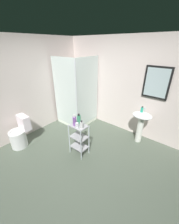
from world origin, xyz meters
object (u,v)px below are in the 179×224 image
at_px(hand_soap_bottle, 142,110).
at_px(shower_stall, 77,109).
at_px(storage_cart, 79,137).
at_px(lotion_bottle_white, 82,125).
at_px(pedestal_sink, 141,122).
at_px(conditioner_bottle_purple, 74,121).
at_px(rinse_cup, 77,125).
at_px(toilet, 20,134).
at_px(body_wash_bottle_green, 79,119).

bearing_deg(hand_soap_bottle, shower_stall, -169.50).
bearing_deg(storage_cart, lotion_bottle_white, -14.08).
height_order(pedestal_sink, conditioner_bottle_purple, conditioner_bottle_purple).
bearing_deg(rinse_cup, shower_stall, 134.40).
relative_size(storage_cart, rinse_cup, 7.58).
relative_size(toilet, lotion_bottle_white, 4.36).
distance_m(conditioner_bottle_purple, lotion_bottle_white, 0.19).
relative_size(shower_stall, lotion_bottle_white, 11.49).
distance_m(body_wash_bottle_green, rinse_cup, 0.17).
distance_m(toilet, conditioner_bottle_purple, 1.50).
xyz_separation_m(storage_cart, lotion_bottle_white, (0.12, -0.03, 0.38)).
xyz_separation_m(hand_soap_bottle, conditioner_bottle_purple, (-0.91, -1.37, -0.03)).
distance_m(storage_cart, conditioner_bottle_purple, 0.42).
bearing_deg(rinse_cup, conditioner_bottle_purple, 166.60).
height_order(pedestal_sink, body_wash_bottle_green, body_wash_bottle_green).
bearing_deg(storage_cart, shower_stall, 135.64).
height_order(storage_cart, conditioner_bottle_purple, conditioner_bottle_purple).
height_order(body_wash_bottle_green, conditioner_bottle_purple, conditioner_bottle_purple).
bearing_deg(rinse_cup, storage_cart, 105.08).
bearing_deg(lotion_bottle_white, rinse_cup, -163.06).
height_order(pedestal_sink, rinse_cup, rinse_cup).
bearing_deg(conditioner_bottle_purple, toilet, -151.29).
bearing_deg(hand_soap_bottle, body_wash_bottle_green, -125.59).
xyz_separation_m(hand_soap_bottle, rinse_cup, (-0.82, -1.39, -0.09)).
bearing_deg(toilet, rinse_cup, 26.27).
relative_size(body_wash_bottle_green, rinse_cup, 2.26).
height_order(hand_soap_bottle, body_wash_bottle_green, same).
distance_m(pedestal_sink, body_wash_bottle_green, 1.55).
bearing_deg(pedestal_sink, hand_soap_bottle, 140.35).
xyz_separation_m(hand_soap_bottle, lotion_bottle_white, (-0.72, -1.36, -0.06)).
xyz_separation_m(pedestal_sink, rinse_cup, (-0.86, -1.35, 0.21)).
xyz_separation_m(body_wash_bottle_green, rinse_cup, (0.08, -0.14, -0.05)).
relative_size(shower_stall, pedestal_sink, 2.47).
bearing_deg(rinse_cup, hand_soap_bottle, 59.51).
bearing_deg(lotion_bottle_white, shower_stall, 137.95).
relative_size(hand_soap_bottle, lotion_bottle_white, 0.86).
bearing_deg(pedestal_sink, storage_cart, -124.16).
bearing_deg(storage_cart, conditioner_bottle_purple, -152.65).
xyz_separation_m(storage_cart, rinse_cup, (0.02, -0.06, 0.35)).
distance_m(shower_stall, toilet, 1.73).
xyz_separation_m(shower_stall, conditioner_bottle_purple, (0.93, -1.02, 0.38)).
bearing_deg(toilet, pedestal_sink, 42.57).
height_order(conditioner_bottle_purple, lotion_bottle_white, conditioner_bottle_purple).
xyz_separation_m(shower_stall, toilet, (-0.30, -1.70, -0.15)).
bearing_deg(body_wash_bottle_green, conditioner_bottle_purple, -96.87).
bearing_deg(conditioner_bottle_purple, body_wash_bottle_green, 83.13).
distance_m(pedestal_sink, conditioner_bottle_purple, 1.66).
relative_size(hand_soap_bottle, conditioner_bottle_purple, 0.62).
bearing_deg(rinse_cup, lotion_bottle_white, 16.94).
relative_size(toilet, hand_soap_bottle, 5.05).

